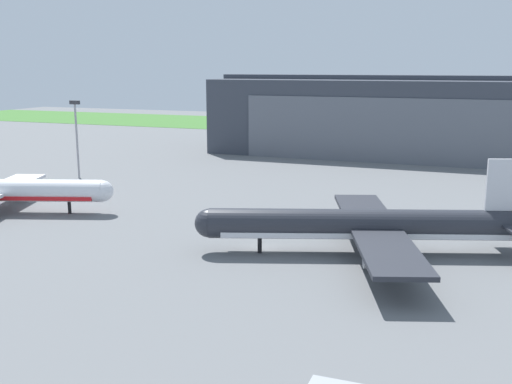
{
  "coord_description": "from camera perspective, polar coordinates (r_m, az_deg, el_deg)",
  "views": [
    {
      "loc": [
        26.2,
        -71.69,
        23.94
      ],
      "look_at": [
        -8.68,
        20.5,
        3.11
      ],
      "focal_mm": 41.99,
      "sensor_mm": 36.0,
      "label": 1
    }
  ],
  "objects": [
    {
      "name": "airliner_near_left",
      "position": [
        78.49,
        10.69,
        -3.16
      ],
      "size": [
        42.36,
        38.15,
        12.55
      ],
      "color": "#282B33",
      "rests_on": "ground_plane"
    },
    {
      "name": "ground_plane",
      "position": [
        79.99,
        0.62,
        -5.48
      ],
      "size": [
        440.0,
        440.0,
        0.0
      ],
      "primitive_type": "plane",
      "color": "slate"
    },
    {
      "name": "maintenance_hangar",
      "position": [
        167.12,
        14.22,
        6.89
      ],
      "size": [
        104.59,
        31.49,
        21.52
      ],
      "color": "#383D47",
      "rests_on": "ground_plane"
    },
    {
      "name": "grass_field_strip",
      "position": [
        239.06,
        14.41,
        5.82
      ],
      "size": [
        440.0,
        56.0,
        0.08
      ],
      "primitive_type": "cube",
      "color": "#407532",
      "rests_on": "ground_plane"
    },
    {
      "name": "apron_light_mast",
      "position": [
        134.51,
        -16.73,
        5.46
      ],
      "size": [
        2.4,
        0.5,
        16.73
      ],
      "color": "#99999E",
      "rests_on": "ground_plane"
    }
  ]
}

